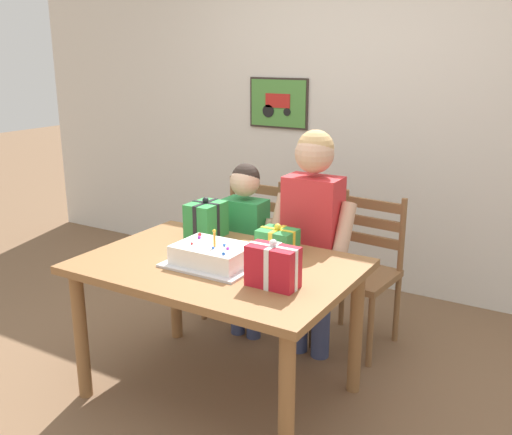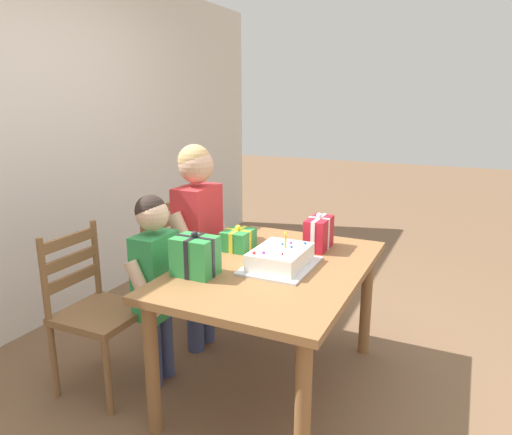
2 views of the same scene
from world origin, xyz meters
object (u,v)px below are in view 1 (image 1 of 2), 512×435
Objects in this scene: dining_table at (218,281)px; chair_right at (360,271)px; birthday_cake at (213,255)px; gift_box_beside_cake at (273,266)px; gift_box_red_large at (206,220)px; gift_box_corner_small at (278,240)px; chair_left at (245,248)px; child_older at (312,223)px; child_younger at (245,234)px.

dining_table is 1.01m from chair_right.
gift_box_beside_cake reaches higher than birthday_cake.
gift_box_beside_cake is at bearing -32.79° from gift_box_red_large.
chair_left is (-0.58, 0.60, -0.33)m from gift_box_corner_small.
birthday_cake reaches higher than dining_table.
child_older is at bearing -24.81° from chair_left.
gift_box_red_large reaches higher than chair_left.
gift_box_corner_small is at bearing -38.23° from child_younger.
chair_right is at bearing 24.42° from child_younger.
chair_right is at bearing 66.17° from birthday_cake.
child_older reaches higher than child_younger.
child_older is (0.22, 0.62, 0.18)m from dining_table.
gift_box_red_large is 0.35m from child_younger.
child_younger is (0.18, -0.29, 0.21)m from chair_left.
gift_box_red_large is 0.99× the size of gift_box_beside_cake.
dining_table is 0.38m from gift_box_corner_small.
gift_box_red_large reaches higher than birthday_cake.
chair_right is (0.41, 0.91, -0.17)m from dining_table.
birthday_cake is 1.88× the size of gift_box_red_large.
chair_right is at bearing -0.01° from chair_left.
child_older reaches higher than birthday_cake.
child_younger reaches higher than birthday_cake.
dining_table is 1.01× the size of child_older.
chair_left is 1.00× the size of chair_right.
child_younger is (-0.64, -0.29, 0.21)m from chair_right.
gift_box_corner_small is 0.90m from chair_left.
gift_box_beside_cake reaches higher than chair_left.
birthday_cake is 0.48× the size of chair_left.
chair_right is at bearing 40.18° from gift_box_red_large.
birthday_cake is 1.08m from chair_left.
gift_box_beside_cake is (0.68, -0.44, -0.01)m from gift_box_red_large.
child_older is (0.23, 0.66, 0.03)m from birthday_cake.
chair_right is (0.03, 1.03, -0.36)m from gift_box_beside_cake.
child_younger reaches higher than gift_box_red_large.
gift_box_red_large is at bearing -149.34° from child_older.
dining_table is at bearing -109.67° from child_older.
gift_box_corner_small reaches higher than dining_table.
gift_box_beside_cake is 0.97m from child_younger.
gift_box_red_large is 0.21× the size of child_younger.
chair_left is 0.83× the size of child_younger.
chair_left is (-0.11, 0.60, -0.37)m from gift_box_red_large.
gift_box_beside_cake is at bearing -63.66° from gift_box_corner_small.
child_younger reaches higher than dining_table.
gift_box_red_large is 0.47m from gift_box_corner_small.
gift_box_beside_cake is 0.26× the size of chair_right.
dining_table is 1.47× the size of chair_right.
birthday_cake is 0.69m from child_older.
chair_right is 0.83× the size of child_younger.
birthday_cake is at bearing -98.84° from dining_table.
chair_right is 0.73m from child_younger.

